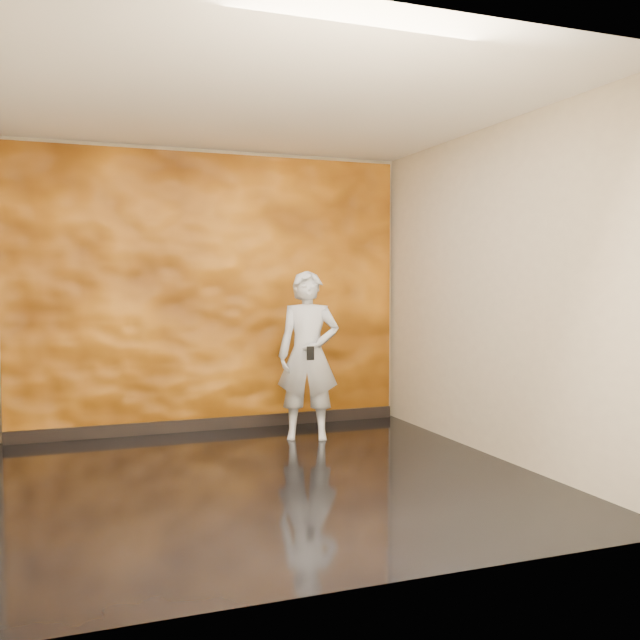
{
  "coord_description": "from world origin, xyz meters",
  "views": [
    {
      "loc": [
        -1.48,
        -5.09,
        1.48
      ],
      "look_at": [
        0.75,
        0.89,
        1.14
      ],
      "focal_mm": 40.0,
      "sensor_mm": 36.0,
      "label": 1
    }
  ],
  "objects": [
    {
      "name": "room",
      "position": [
        0.0,
        0.0,
        1.4
      ],
      "size": [
        4.02,
        4.02,
        2.81
      ],
      "color": "black",
      "rests_on": "ground"
    },
    {
      "name": "feature_wall",
      "position": [
        0.0,
        1.96,
        1.38
      ],
      "size": [
        3.9,
        0.06,
        2.75
      ],
      "primitive_type": "cube",
      "color": "orange",
      "rests_on": "ground"
    },
    {
      "name": "baseboard",
      "position": [
        0.0,
        1.92,
        0.06
      ],
      "size": [
        3.9,
        0.04,
        0.12
      ],
      "primitive_type": "cube",
      "color": "black",
      "rests_on": "ground"
    },
    {
      "name": "man",
      "position": [
        0.75,
        1.21,
        0.79
      ],
      "size": [
        0.68,
        0.56,
        1.59
      ],
      "primitive_type": "imported",
      "rotation": [
        0.0,
        0.0,
        -0.37
      ],
      "color": "#A5ACB5",
      "rests_on": "ground"
    },
    {
      "name": "phone",
      "position": [
        0.68,
        0.96,
        0.84
      ],
      "size": [
        0.07,
        0.02,
        0.13
      ],
      "primitive_type": "cube",
      "rotation": [
        0.0,
        0.0,
        -0.12
      ],
      "color": "black",
      "rests_on": "man"
    }
  ]
}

